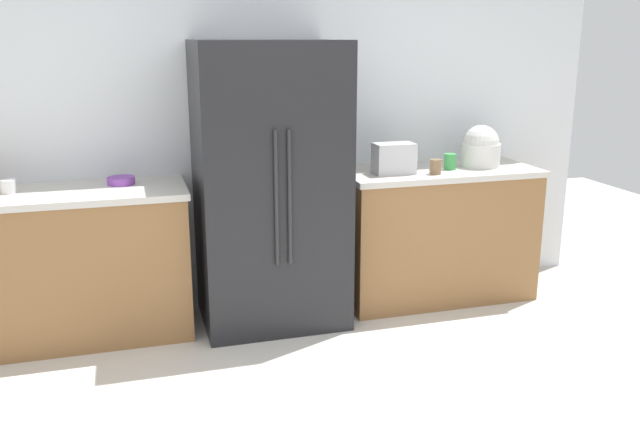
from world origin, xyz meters
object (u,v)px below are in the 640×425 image
object	(u,v)px
cup_c	(8,186)
cup_a	(450,162)
rice_cooker	(480,148)
refrigerator	(270,186)
cup_b	(435,167)
toaster	(394,158)
bowl_a	(121,181)

from	to	relation	value
cup_c	cup_a	bearing A→B (deg)	-1.37
rice_cooker	cup_c	bearing A→B (deg)	179.66
refrigerator	cup_c	world-z (taller)	refrigerator
cup_a	rice_cooker	bearing A→B (deg)	10.83
refrigerator	cup_b	bearing A→B (deg)	-4.68
rice_cooker	cup_b	size ratio (longest dim) A/B	2.94
rice_cooker	toaster	bearing A→B (deg)	-173.64
bowl_a	toaster	bearing A→B (deg)	-5.23
cup_a	bowl_a	size ratio (longest dim) A/B	0.65
refrigerator	cup_b	size ratio (longest dim) A/B	18.27
cup_a	refrigerator	bearing A→B (deg)	-178.60
cup_b	refrigerator	bearing A→B (deg)	175.32
refrigerator	bowl_a	world-z (taller)	refrigerator
refrigerator	toaster	distance (m)	0.86
refrigerator	cup_c	size ratio (longest dim) A/B	20.58
refrigerator	cup_c	bearing A→B (deg)	176.35
toaster	bowl_a	xyz separation A→B (m)	(-1.75, 0.16, -0.08)
cup_b	bowl_a	size ratio (longest dim) A/B	0.59
refrigerator	cup_a	size ratio (longest dim) A/B	16.69
cup_c	refrigerator	bearing A→B (deg)	-3.65
toaster	rice_cooker	size ratio (longest dim) A/B	0.93
refrigerator	bowl_a	bearing A→B (deg)	169.73
rice_cooker	cup_b	world-z (taller)	rice_cooker
cup_b	bowl_a	bearing A→B (deg)	172.78
refrigerator	rice_cooker	bearing A→B (deg)	3.00
bowl_a	cup_a	bearing A→B (deg)	-3.49
cup_a	toaster	bearing A→B (deg)	-176.35
refrigerator	bowl_a	size ratio (longest dim) A/B	10.82
cup_a	bowl_a	bearing A→B (deg)	176.51
rice_cooker	cup_a	world-z (taller)	rice_cooker
cup_b	cup_a	bearing A→B (deg)	35.82
refrigerator	cup_a	xyz separation A→B (m)	(1.27, 0.03, 0.09)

